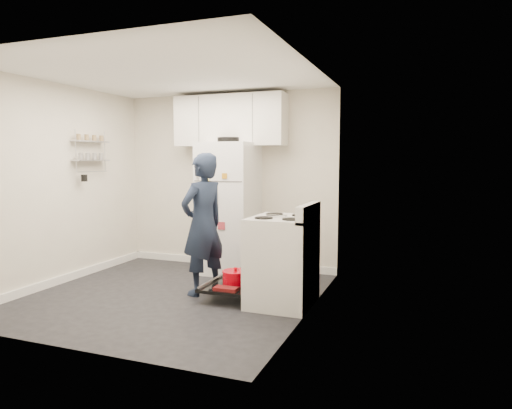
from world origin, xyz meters
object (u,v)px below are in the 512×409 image
at_px(electric_range, 281,261).
at_px(open_oven_door, 233,282).
at_px(person, 203,224).
at_px(refrigerator, 229,208).

distance_m(electric_range, open_oven_door, 0.63).
height_order(open_oven_door, person, person).
xyz_separation_m(electric_range, open_oven_door, (-0.57, 0.00, -0.28)).
xyz_separation_m(electric_range, refrigerator, (-1.11, 1.10, 0.43)).
bearing_deg(person, open_oven_door, 105.64).
bearing_deg(electric_range, open_oven_door, 179.55).
height_order(refrigerator, person, refrigerator).
relative_size(electric_range, open_oven_door, 1.57).
bearing_deg(open_oven_door, electric_range, -0.45).
bearing_deg(person, electric_range, 109.05).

